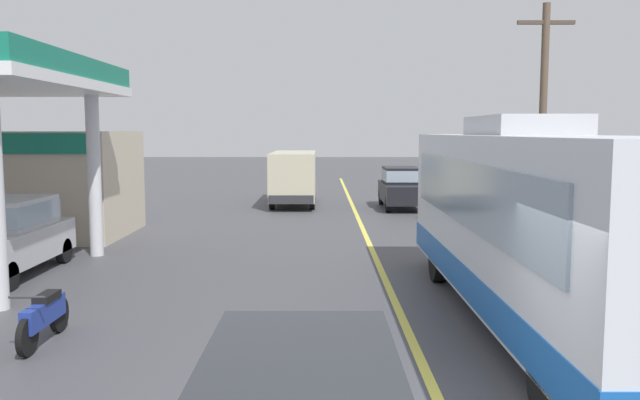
{
  "coord_description": "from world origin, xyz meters",
  "views": [
    {
      "loc": [
        -1.5,
        -6.84,
        3.39
      ],
      "look_at": [
        -1.5,
        10.0,
        1.6
      ],
      "focal_mm": 36.15,
      "sensor_mm": 36.0,
      "label": 1
    }
  ],
  "objects_px": {
    "car_at_pump": "(7,233)",
    "coach_bus_main": "(538,228)",
    "pedestrian_near_pump": "(27,229)",
    "minibus_opposing_lane": "(294,173)",
    "car_trailing_behind_bus": "(401,185)",
    "motorcycle_parked_forecourt": "(44,316)"
  },
  "relations": [
    {
      "from": "minibus_opposing_lane",
      "to": "car_trailing_behind_bus",
      "type": "xyz_separation_m",
      "value": [
        4.83,
        -1.48,
        -0.46
      ]
    },
    {
      "from": "minibus_opposing_lane",
      "to": "car_at_pump",
      "type": "bearing_deg",
      "value": -112.43
    },
    {
      "from": "minibus_opposing_lane",
      "to": "car_trailing_behind_bus",
      "type": "distance_m",
      "value": 5.08
    },
    {
      "from": "minibus_opposing_lane",
      "to": "pedestrian_near_pump",
      "type": "distance_m",
      "value": 15.24
    },
    {
      "from": "coach_bus_main",
      "to": "motorcycle_parked_forecourt",
      "type": "height_order",
      "value": "coach_bus_main"
    },
    {
      "from": "car_at_pump",
      "to": "coach_bus_main",
      "type": "bearing_deg",
      "value": -19.44
    },
    {
      "from": "coach_bus_main",
      "to": "motorcycle_parked_forecourt",
      "type": "distance_m",
      "value": 8.38
    },
    {
      "from": "coach_bus_main",
      "to": "car_trailing_behind_bus",
      "type": "relative_size",
      "value": 2.63
    },
    {
      "from": "pedestrian_near_pump",
      "to": "minibus_opposing_lane",
      "type": "bearing_deg",
      "value": 66.0
    },
    {
      "from": "coach_bus_main",
      "to": "car_at_pump",
      "type": "distance_m",
      "value": 11.89
    },
    {
      "from": "coach_bus_main",
      "to": "pedestrian_near_pump",
      "type": "relative_size",
      "value": 6.65
    },
    {
      "from": "minibus_opposing_lane",
      "to": "motorcycle_parked_forecourt",
      "type": "height_order",
      "value": "minibus_opposing_lane"
    },
    {
      "from": "coach_bus_main",
      "to": "minibus_opposing_lane",
      "type": "height_order",
      "value": "coach_bus_main"
    },
    {
      "from": "car_trailing_behind_bus",
      "to": "minibus_opposing_lane",
      "type": "bearing_deg",
      "value": 162.97
    },
    {
      "from": "minibus_opposing_lane",
      "to": "pedestrian_near_pump",
      "type": "bearing_deg",
      "value": -114.0
    },
    {
      "from": "coach_bus_main",
      "to": "motorcycle_parked_forecourt",
      "type": "xyz_separation_m",
      "value": [
        -8.23,
        -1.01,
        -1.28
      ]
    },
    {
      "from": "coach_bus_main",
      "to": "car_at_pump",
      "type": "relative_size",
      "value": 2.63
    },
    {
      "from": "coach_bus_main",
      "to": "car_trailing_behind_bus",
      "type": "height_order",
      "value": "coach_bus_main"
    },
    {
      "from": "car_trailing_behind_bus",
      "to": "pedestrian_near_pump",
      "type": "bearing_deg",
      "value": -131.57
    },
    {
      "from": "car_at_pump",
      "to": "minibus_opposing_lane",
      "type": "bearing_deg",
      "value": 67.57
    },
    {
      "from": "coach_bus_main",
      "to": "motorcycle_parked_forecourt",
      "type": "bearing_deg",
      "value": -172.99
    },
    {
      "from": "car_at_pump",
      "to": "minibus_opposing_lane",
      "type": "relative_size",
      "value": 0.69
    }
  ]
}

